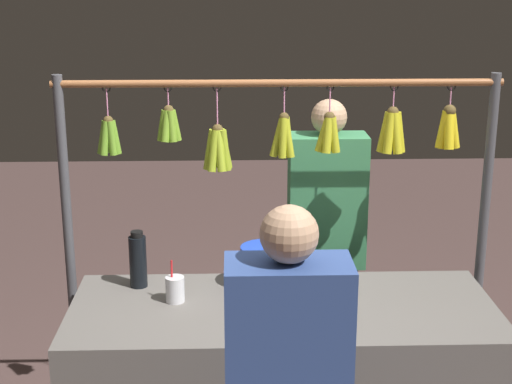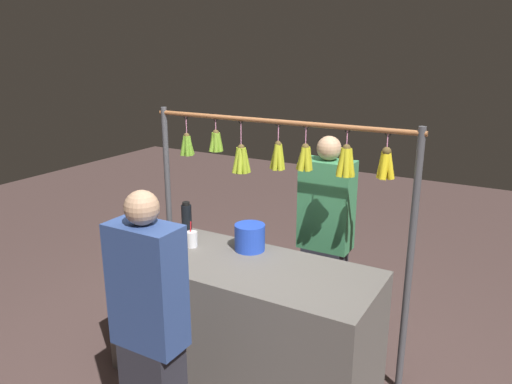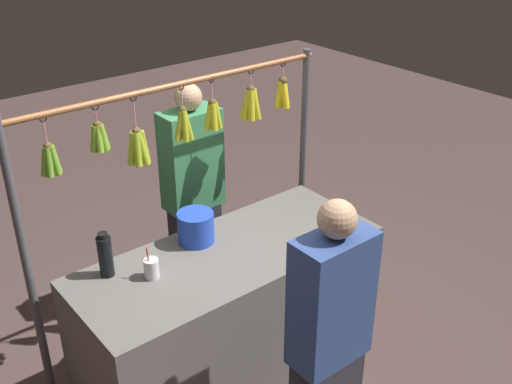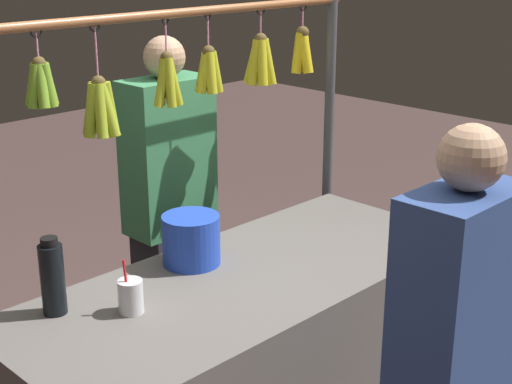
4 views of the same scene
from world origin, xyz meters
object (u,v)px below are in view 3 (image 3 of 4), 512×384
Objects in this scene: vendor_person at (194,201)px; customer_person at (328,351)px; drink_cup at (151,268)px; blue_bucket at (196,227)px; water_bottle at (105,255)px.

customer_person is at bearing 78.90° from vendor_person.
customer_person is at bearing 114.25° from drink_cup.
vendor_person reaches higher than blue_bucket.
blue_bucket is at bearing 178.48° from water_bottle.
drink_cup is 0.11× the size of customer_person.
blue_bucket is 0.64m from vendor_person.
blue_bucket is 1.16× the size of drink_cup.
water_bottle is 0.16× the size of customer_person.
water_bottle reaches higher than blue_bucket.
drink_cup is (-0.17, 0.16, -0.06)m from water_bottle.
customer_person is (-0.02, 1.02, -0.19)m from blue_bucket.
customer_person reaches higher than water_bottle.
water_bottle is 1.22× the size of blue_bucket.
vendor_person is (-0.70, -0.67, -0.13)m from drink_cup.
customer_person reaches higher than blue_bucket.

